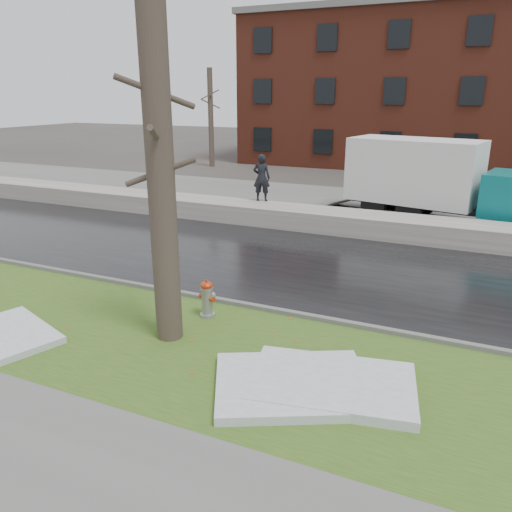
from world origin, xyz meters
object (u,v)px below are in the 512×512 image
at_px(tree, 161,176).
at_px(box_truck, 439,179).
at_px(fire_hydrant, 207,297).
at_px(worker, 262,178).

relative_size(tree, box_truck, 0.69).
xyz_separation_m(fire_hydrant, box_truck, (3.85, 11.58, 1.18)).
distance_m(tree, box_truck, 13.52).
distance_m(box_truck, worker, 6.93).
relative_size(box_truck, worker, 5.16).
relative_size(fire_hydrant, worker, 0.47).
bearing_deg(fire_hydrant, worker, 119.80).
bearing_deg(fire_hydrant, box_truck, 85.35).
distance_m(fire_hydrant, worker, 9.56).
bearing_deg(box_truck, tree, -95.71).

